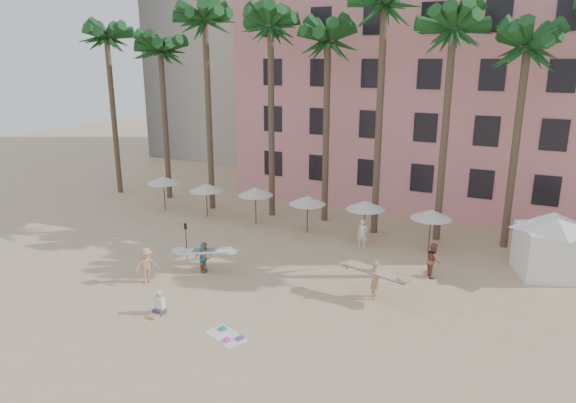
{
  "coord_description": "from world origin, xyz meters",
  "views": [
    {
      "loc": [
        12.37,
        -17.15,
        11.24
      ],
      "look_at": [
        0.81,
        6.0,
        4.0
      ],
      "focal_mm": 32.0,
      "sensor_mm": 36.0,
      "label": 1
    }
  ],
  "objects_px": {
    "pink_hotel": "(471,101)",
    "carrier_yellow": "(376,277)",
    "cabana": "(551,238)",
    "carrier_white": "(205,255)"
  },
  "relations": [
    {
      "from": "pink_hotel",
      "to": "cabana",
      "type": "bearing_deg",
      "value": -65.54
    },
    {
      "from": "carrier_yellow",
      "to": "carrier_white",
      "type": "xyz_separation_m",
      "value": [
        -9.31,
        -0.97,
        -0.18
      ]
    },
    {
      "from": "carrier_yellow",
      "to": "carrier_white",
      "type": "height_order",
      "value": "carrier_yellow"
    },
    {
      "from": "pink_hotel",
      "to": "carrier_yellow",
      "type": "bearing_deg",
      "value": -92.79
    },
    {
      "from": "pink_hotel",
      "to": "cabana",
      "type": "height_order",
      "value": "pink_hotel"
    },
    {
      "from": "carrier_yellow",
      "to": "carrier_white",
      "type": "bearing_deg",
      "value": -174.07
    },
    {
      "from": "pink_hotel",
      "to": "carrier_white",
      "type": "distance_m",
      "value": 25.19
    },
    {
      "from": "pink_hotel",
      "to": "carrier_white",
      "type": "height_order",
      "value": "pink_hotel"
    },
    {
      "from": "cabana",
      "to": "carrier_yellow",
      "type": "relative_size",
      "value": 1.79
    },
    {
      "from": "cabana",
      "to": "carrier_white",
      "type": "distance_m",
      "value": 18.48
    }
  ]
}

